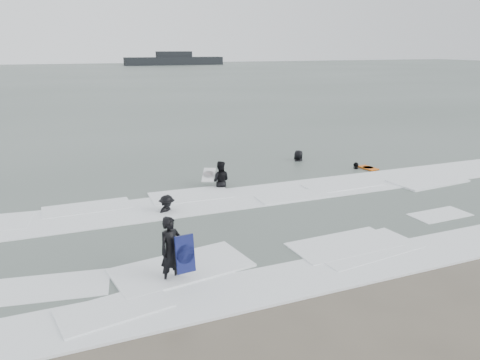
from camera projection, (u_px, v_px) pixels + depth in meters
name	position (u px, v px, depth m)	size (l,w,h in m)	color
ground	(308.00, 266.00, 12.72)	(320.00, 320.00, 0.00)	brown
sea	(85.00, 79.00, 84.08)	(320.00, 320.00, 0.00)	#47544C
surfer_centre	(172.00, 282.00, 11.86)	(0.64, 0.42, 1.77)	black
surfer_wading	(220.00, 188.00, 19.66)	(0.84, 0.65, 1.72)	black
surfer_breaker	(167.00, 214.00, 16.68)	(0.99, 0.57, 1.54)	black
surfer_right_near	(356.00, 170.00, 22.60)	(0.89, 0.37, 1.52)	black
surfer_right_far	(298.00, 162.00, 24.17)	(0.86, 0.56, 1.75)	black
surf_foam	(254.00, 219.00, 16.01)	(30.03, 9.06, 0.09)	white
bodyboards	(271.00, 188.00, 17.95)	(11.74, 8.44, 1.25)	#0F1549
vessel_horizon	(174.00, 60.00, 145.88)	(30.43, 5.43, 4.13)	black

